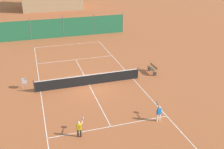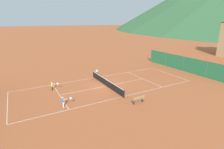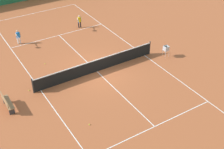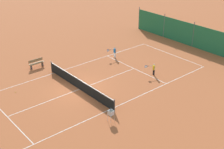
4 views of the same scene
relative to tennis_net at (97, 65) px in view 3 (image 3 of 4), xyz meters
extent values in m
plane|color=#A8542D|center=(0.00, 0.00, -0.50)|extent=(600.00, 600.00, 0.00)
cube|color=white|center=(0.00, -11.90, -0.50)|extent=(8.25, 0.05, 0.01)
cube|color=white|center=(-4.10, 0.00, -0.50)|extent=(0.05, 23.85, 0.01)
cube|color=white|center=(4.10, 0.00, -0.50)|extent=(0.05, 23.85, 0.01)
cube|color=white|center=(0.00, 6.40, -0.50)|extent=(8.20, 0.05, 0.01)
cube|color=white|center=(0.00, -6.40, -0.50)|extent=(8.20, 0.05, 0.01)
cube|color=white|center=(0.00, 0.00, -0.50)|extent=(0.05, 12.80, 0.01)
cylinder|color=#2D2D2D|center=(-4.55, 0.00, 0.03)|extent=(0.08, 0.08, 1.06)
cylinder|color=#2D2D2D|center=(4.55, 0.00, 0.03)|extent=(0.08, 0.08, 1.06)
cube|color=black|center=(0.00, 0.00, -0.04)|extent=(9.10, 0.02, 0.91)
cube|color=white|center=(0.00, 0.00, 0.43)|extent=(9.10, 0.04, 0.06)
cylinder|color=white|center=(3.18, -6.75, -0.23)|extent=(0.10, 0.10, 0.55)
cylinder|color=white|center=(3.35, -6.75, -0.23)|extent=(0.10, 0.10, 0.55)
cube|color=blue|center=(3.26, -6.75, 0.26)|extent=(0.27, 0.16, 0.43)
sphere|color=tan|center=(3.26, -6.75, 0.59)|extent=(0.17, 0.17, 0.17)
cylinder|color=tan|center=(3.10, -6.74, 0.26)|extent=(0.06, 0.06, 0.43)
cylinder|color=tan|center=(3.44, -6.54, 0.43)|extent=(0.08, 0.43, 0.06)
cylinder|color=black|center=(3.46, -6.24, 0.43)|extent=(0.04, 0.20, 0.03)
torus|color=#1E4CB2|center=(3.47, -6.00, 0.43)|extent=(0.04, 0.28, 0.28)
cylinder|color=silver|center=(3.47, -6.00, 0.43)|extent=(0.02, 0.25, 0.25)
cylinder|color=black|center=(-2.25, -6.80, -0.24)|extent=(0.09, 0.09, 0.53)
cylinder|color=black|center=(-2.08, -6.86, -0.24)|extent=(0.09, 0.09, 0.53)
cube|color=yellow|center=(-2.16, -6.83, 0.23)|extent=(0.29, 0.22, 0.41)
sphere|color=beige|center=(-2.16, -6.83, 0.54)|extent=(0.16, 0.16, 0.16)
cylinder|color=beige|center=(-2.32, -6.77, 0.23)|extent=(0.06, 0.06, 0.41)
cylinder|color=beige|center=(-1.94, -6.69, 0.39)|extent=(0.19, 0.40, 0.06)
cylinder|color=black|center=(-1.84, -6.41, 0.39)|extent=(0.09, 0.19, 0.03)
torus|color=#1E4CB2|center=(-1.76, -6.19, 0.39)|extent=(0.12, 0.27, 0.28)
cylinder|color=silver|center=(-1.76, -6.19, 0.39)|extent=(0.09, 0.24, 0.25)
sphere|color=#CCE033|center=(4.74, -0.35, -0.47)|extent=(0.07, 0.07, 0.07)
sphere|color=#CCE033|center=(2.97, 4.39, -0.47)|extent=(0.07, 0.07, 0.07)
sphere|color=#CCE033|center=(2.69, -2.80, -0.47)|extent=(0.07, 0.07, 0.07)
cylinder|color=#B7B7BC|center=(-5.47, 0.80, -0.22)|extent=(0.02, 0.02, 0.55)
cylinder|color=#B7B7BC|center=(-5.13, 0.80, -0.22)|extent=(0.02, 0.02, 0.55)
cylinder|color=#B7B7BC|center=(-5.47, 1.14, -0.22)|extent=(0.02, 0.02, 0.55)
cylinder|color=#B7B7BC|center=(-5.13, 1.14, -0.22)|extent=(0.02, 0.02, 0.55)
cube|color=#B7B7BC|center=(-5.30, 0.97, 0.06)|extent=(0.34, 0.34, 0.02)
cube|color=#B7B7BC|center=(-5.30, 0.80, 0.22)|extent=(0.34, 0.02, 0.34)
cube|color=#B7B7BC|center=(-5.30, 1.14, 0.22)|extent=(0.34, 0.02, 0.34)
cube|color=#B7B7BC|center=(-5.47, 0.97, 0.22)|extent=(0.02, 0.34, 0.34)
cube|color=#B7B7BC|center=(-5.13, 0.97, 0.22)|extent=(0.02, 0.34, 0.34)
sphere|color=#CCE033|center=(-5.30, 0.86, 0.10)|extent=(0.07, 0.07, 0.07)
sphere|color=#CCE033|center=(-5.29, 0.91, 0.10)|extent=(0.07, 0.07, 0.07)
sphere|color=#CCE033|center=(-5.29, 0.97, 0.10)|extent=(0.07, 0.07, 0.07)
sphere|color=#CCE033|center=(-5.27, 1.08, 0.10)|extent=(0.07, 0.07, 0.07)
sphere|color=#CCE033|center=(-5.34, 0.90, 0.10)|extent=(0.07, 0.07, 0.07)
sphere|color=#CCE033|center=(-5.33, 0.96, 0.10)|extent=(0.07, 0.07, 0.07)
sphere|color=#CCE033|center=(-5.23, 0.88, 0.16)|extent=(0.07, 0.07, 0.07)
sphere|color=#CCE033|center=(-5.22, 0.89, 0.16)|extent=(0.07, 0.07, 0.07)
sphere|color=#CCE033|center=(-5.25, 1.09, 0.16)|extent=(0.07, 0.07, 0.07)
sphere|color=#CCE033|center=(-5.22, 1.07, 0.16)|extent=(0.07, 0.07, 0.07)
sphere|color=#CCE033|center=(-5.22, 0.96, 0.16)|extent=(0.07, 0.07, 0.07)
sphere|color=#CCE033|center=(-5.17, 0.98, 0.16)|extent=(0.07, 0.07, 0.07)
sphere|color=#CCE033|center=(-5.19, 1.02, 0.21)|extent=(0.07, 0.07, 0.07)
cube|color=olive|center=(6.30, 0.64, -0.06)|extent=(0.36, 1.50, 0.05)
cube|color=olive|center=(6.46, 0.64, 0.20)|extent=(0.04, 1.50, 0.28)
cube|color=#333338|center=(6.30, 0.04, -0.28)|extent=(0.32, 0.06, 0.44)
cube|color=#333338|center=(6.30, 1.24, -0.28)|extent=(0.32, 0.06, 0.44)
camera|label=1|loc=(-4.20, -20.01, 9.70)|focal=42.00mm
camera|label=2|loc=(20.09, -10.34, 8.17)|focal=28.00mm
camera|label=3|loc=(8.59, 15.74, 11.51)|focal=50.00mm
camera|label=4|loc=(-19.44, 12.81, 12.33)|focal=50.00mm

